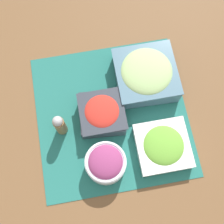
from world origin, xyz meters
name	(u,v)px	position (x,y,z in m)	size (l,w,h in m)	color
ground_plane	(112,115)	(0.00, 0.00, 0.00)	(3.00, 3.00, 0.00)	brown
placemat	(112,115)	(0.00, 0.00, 0.00)	(0.46, 0.45, 0.00)	#236B60
tomato_bowl	(102,115)	(0.00, -0.03, 0.04)	(0.14, 0.14, 0.07)	#333842
lettuce_bowl	(163,146)	(0.13, 0.13, 0.03)	(0.15, 0.15, 0.05)	white
cucumber_bowl	(146,74)	(-0.10, 0.12, 0.04)	(0.19, 0.19, 0.08)	slate
onion_bowl	(106,163)	(0.15, -0.04, 0.05)	(0.11, 0.11, 0.08)	silver
pepper_shaker	(60,125)	(0.02, -0.15, 0.06)	(0.03, 0.03, 0.10)	olive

